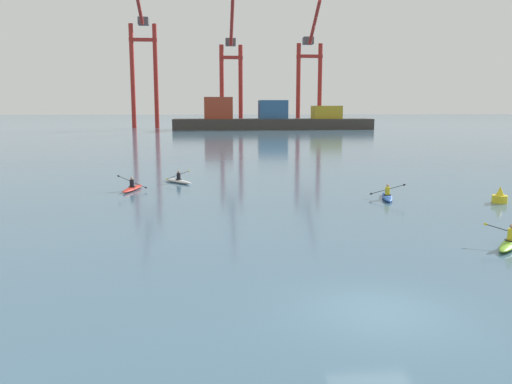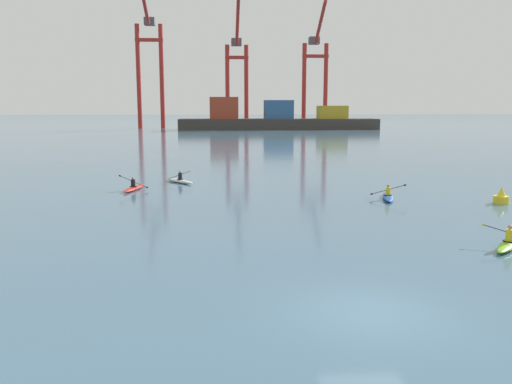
% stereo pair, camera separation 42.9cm
% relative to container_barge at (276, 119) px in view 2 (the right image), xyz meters
% --- Properties ---
extents(ground_plane, '(800.00, 800.00, 0.00)m').
position_rel_container_barge_xyz_m(ground_plane, '(-11.05, -122.89, -2.60)').
color(ground_plane, '#476B84').
extents(container_barge, '(51.60, 8.77, 8.28)m').
position_rel_container_barge_xyz_m(container_barge, '(0.00, 0.00, 0.00)').
color(container_barge, '#38332D').
rests_on(container_barge, ground).
extents(gantry_crane_west, '(7.43, 17.15, 35.41)m').
position_rel_container_barge_xyz_m(gantry_crane_west, '(-33.23, 9.71, 15.70)').
color(gantry_crane_west, maroon).
rests_on(gantry_crane_west, ground).
extents(gantry_crane_west_mid, '(6.49, 19.60, 34.42)m').
position_rel_container_barge_xyz_m(gantry_crane_west_mid, '(-9.55, 11.72, 13.69)').
color(gantry_crane_west_mid, maroon).
rests_on(gantry_crane_west_mid, ground).
extents(gantry_crane_east_mid, '(7.35, 16.75, 32.60)m').
position_rel_container_barge_xyz_m(gantry_crane_east_mid, '(12.40, 11.29, 13.48)').
color(gantry_crane_east_mid, maroon).
rests_on(gantry_crane_east_mid, ground).
extents(channel_buoy, '(0.90, 0.90, 1.00)m').
position_rel_container_barge_xyz_m(channel_buoy, '(1.72, -106.77, -2.24)').
color(channel_buoy, yellow).
rests_on(channel_buoy, ground).
extents(kayak_lime, '(2.71, 2.94, 0.95)m').
position_rel_container_barge_xyz_m(kayak_lime, '(-3.29, -116.38, -2.42)').
color(kayak_lime, '#7ABC2D').
rests_on(kayak_lime, ground).
extents(kayak_white, '(2.56, 3.05, 0.95)m').
position_rel_container_barge_xyz_m(kayak_white, '(-18.21, -96.55, -2.42)').
color(kayak_white, silver).
rests_on(kayak_white, ground).
extents(kayak_blue, '(2.14, 3.44, 1.00)m').
position_rel_container_barge_xyz_m(kayak_blue, '(-4.61, -104.83, -2.42)').
color(kayak_blue, '#2856B2').
rests_on(kayak_blue, ground).
extents(kayak_red, '(2.11, 3.45, 1.08)m').
position_rel_container_barge_xyz_m(kayak_red, '(-21.15, -100.00, -2.42)').
color(kayak_red, red).
rests_on(kayak_red, ground).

